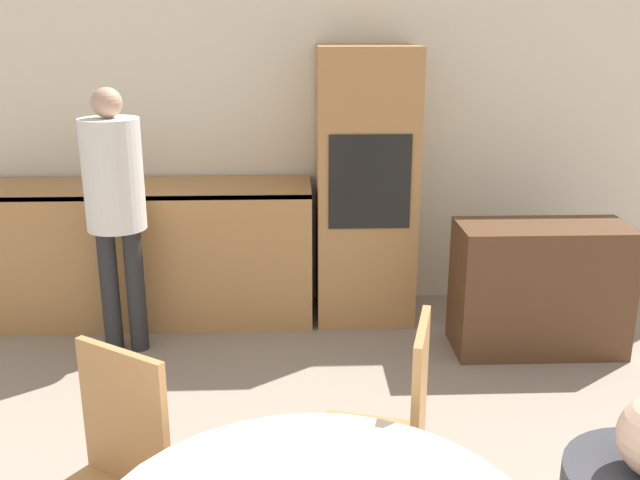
{
  "coord_description": "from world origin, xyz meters",
  "views": [
    {
      "loc": [
        -0.14,
        -0.09,
        1.96
      ],
      "look_at": [
        -0.03,
        2.82,
        1.07
      ],
      "focal_mm": 40.0,
      "sensor_mm": 36.0,
      "label": 1
    }
  ],
  "objects_px": {
    "chair_far_left": "(108,476)",
    "chair_far_right": "(393,428)",
    "oven_unit": "(365,186)",
    "sideboard": "(539,288)",
    "person_standing": "(115,194)"
  },
  "relations": [
    {
      "from": "chair_far_right",
      "to": "person_standing",
      "type": "distance_m",
      "value": 2.36
    },
    {
      "from": "chair_far_left",
      "to": "chair_far_right",
      "type": "distance_m",
      "value": 1.01
    },
    {
      "from": "sideboard",
      "to": "chair_far_left",
      "type": "relative_size",
      "value": 1.09
    },
    {
      "from": "sideboard",
      "to": "chair_far_right",
      "type": "bearing_deg",
      "value": -123.32
    },
    {
      "from": "oven_unit",
      "to": "chair_far_right",
      "type": "distance_m",
      "value": 2.39
    },
    {
      "from": "chair_far_left",
      "to": "sideboard",
      "type": "bearing_deg",
      "value": 77.12
    },
    {
      "from": "sideboard",
      "to": "chair_far_right",
      "type": "relative_size",
      "value": 1.09
    },
    {
      "from": "oven_unit",
      "to": "sideboard",
      "type": "relative_size",
      "value": 1.77
    },
    {
      "from": "chair_far_left",
      "to": "chair_far_right",
      "type": "xyz_separation_m",
      "value": [
        0.98,
        0.25,
        0.0
      ]
    },
    {
      "from": "oven_unit",
      "to": "chair_far_left",
      "type": "xyz_separation_m",
      "value": [
        -1.1,
        -2.61,
        -0.38
      ]
    },
    {
      "from": "oven_unit",
      "to": "chair_far_left",
      "type": "relative_size",
      "value": 1.92
    },
    {
      "from": "chair_far_left",
      "to": "person_standing",
      "type": "bearing_deg",
      "value": 135.57
    },
    {
      "from": "oven_unit",
      "to": "sideboard",
      "type": "xyz_separation_m",
      "value": [
        1.03,
        -0.61,
        -0.51
      ]
    },
    {
      "from": "oven_unit",
      "to": "person_standing",
      "type": "bearing_deg",
      "value": -161.19
    },
    {
      "from": "person_standing",
      "to": "oven_unit",
      "type": "bearing_deg",
      "value": 18.81
    }
  ]
}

